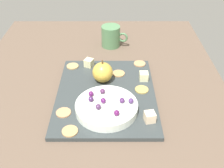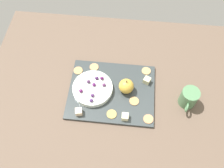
{
  "view_description": "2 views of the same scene",
  "coord_description": "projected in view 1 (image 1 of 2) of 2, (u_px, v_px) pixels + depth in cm",
  "views": [
    {
      "loc": [
        -64.72,
        -4.91,
        55.73
      ],
      "look_at": [
        0.91,
        -4.97,
        7.86
      ],
      "focal_mm": 43.08,
      "sensor_mm": 36.0,
      "label": 1
    },
    {
      "loc": [
        5.55,
        -55.21,
        99.87
      ],
      "look_at": [
        0.08,
        -2.03,
        9.43
      ],
      "focal_mm": 39.67,
      "sensor_mm": 36.0,
      "label": 2
    }
  ],
  "objects": [
    {
      "name": "grape_6",
      "position": [
        131.0,
        101.0,
        0.74
      ],
      "size": [
        1.64,
        1.48,
        1.43
      ],
      "primitive_type": "ellipsoid",
      "color": "#482C60",
      "rests_on": "serving_dish"
    },
    {
      "name": "grape_0",
      "position": [
        102.0,
        91.0,
        0.77
      ],
      "size": [
        1.64,
        1.48,
        1.4
      ],
      "primitive_type": "ellipsoid",
      "color": "#50264F",
      "rests_on": "serving_dish"
    },
    {
      "name": "grape_3",
      "position": [
        103.0,
        101.0,
        0.74
      ],
      "size": [
        1.64,
        1.48,
        1.48
      ],
      "primitive_type": "ellipsoid",
      "color": "#561D5B",
      "rests_on": "serving_dish"
    },
    {
      "name": "cracker_2",
      "position": [
        140.0,
        64.0,
        0.95
      ],
      "size": [
        4.14,
        4.14,
        0.4
      ],
      "primitive_type": "cylinder",
      "color": "tan",
      "rests_on": "platter"
    },
    {
      "name": "cracker_4",
      "position": [
        73.0,
        66.0,
        0.94
      ],
      "size": [
        4.14,
        4.14,
        0.4
      ],
      "primitive_type": "cylinder",
      "color": "tan",
      "rests_on": "platter"
    },
    {
      "name": "cracker_0",
      "position": [
        70.0,
        131.0,
        0.69
      ],
      "size": [
        4.14,
        4.14,
        0.4
      ],
      "primitive_type": "cylinder",
      "color": "tan",
      "rests_on": "platter"
    },
    {
      "name": "platter",
      "position": [
        106.0,
        94.0,
        0.83
      ],
      "size": [
        37.3,
        29.79,
        1.26
      ],
      "primitive_type": "cube",
      "color": "#333A3C",
      "rests_on": "table"
    },
    {
      "name": "cracker_1",
      "position": [
        64.0,
        113.0,
        0.74
      ],
      "size": [
        4.14,
        4.14,
        0.4
      ],
      "primitive_type": "cylinder",
      "color": "tan",
      "rests_on": "platter"
    },
    {
      "name": "grape_1",
      "position": [
        122.0,
        100.0,
        0.74
      ],
      "size": [
        1.64,
        1.48,
        1.37
      ],
      "primitive_type": "ellipsoid",
      "color": "#492658",
      "rests_on": "serving_dish"
    },
    {
      "name": "cracker_5",
      "position": [
        142.0,
        90.0,
        0.83
      ],
      "size": [
        4.14,
        4.14,
        0.4
      ],
      "primitive_type": "cylinder",
      "color": "tan",
      "rests_on": "platter"
    },
    {
      "name": "cheese_cube_2",
      "position": [
        150.0,
        117.0,
        0.71
      ],
      "size": [
        3.21,
        3.21,
        2.72
      ],
      "primitive_type": "cube",
      "rotation": [
        0.0,
        0.0,
        0.2
      ],
      "color": "beige",
      "rests_on": "platter"
    },
    {
      "name": "cheese_cube_1",
      "position": [
        89.0,
        63.0,
        0.93
      ],
      "size": [
        3.61,
        3.61,
        2.72
      ],
      "primitive_type": "cube",
      "rotation": [
        0.0,
        0.0,
        1.14
      ],
      "color": "beige",
      "rests_on": "platter"
    },
    {
      "name": "cheese_cube_0",
      "position": [
        144.0,
        76.0,
        0.87
      ],
      "size": [
        2.74,
        2.74,
        2.72
      ],
      "primitive_type": "cube",
      "rotation": [
        0.0,
        0.0,
        0.01
      ],
      "color": "beige",
      "rests_on": "platter"
    },
    {
      "name": "grape_2",
      "position": [
        91.0,
        94.0,
        0.76
      ],
      "size": [
        1.64,
        1.48,
        1.56
      ],
      "primitive_type": "ellipsoid",
      "color": "#561A55",
      "rests_on": "serving_dish"
    },
    {
      "name": "table",
      "position": [
        96.0,
        101.0,
        0.84
      ],
      "size": [
        114.94,
        83.9,
        4.06
      ],
      "primitive_type": "cube",
      "color": "brown",
      "rests_on": "ground"
    },
    {
      "name": "cup",
      "position": [
        111.0,
        36.0,
        1.07
      ],
      "size": [
        7.36,
        10.48,
        8.38
      ],
      "color": "#507D52",
      "rests_on": "table"
    },
    {
      "name": "apple_stem",
      "position": [
        102.0,
        62.0,
        0.83
      ],
      "size": [
        0.5,
        0.5,
        1.2
      ],
      "primitive_type": "cylinder",
      "color": "brown",
      "rests_on": "apple_whole"
    },
    {
      "name": "apple_whole",
      "position": [
        103.0,
        72.0,
        0.85
      ],
      "size": [
        6.52,
        6.52,
        6.52
      ],
      "primitive_type": "sphere",
      "color": "gold",
      "rests_on": "platter"
    },
    {
      "name": "grape_5",
      "position": [
        91.0,
        99.0,
        0.75
      ],
      "size": [
        1.64,
        1.48,
        1.43
      ],
      "primitive_type": "ellipsoid",
      "color": "#422251",
      "rests_on": "serving_dish"
    },
    {
      "name": "grape_7",
      "position": [
        117.0,
        113.0,
        0.7
      ],
      "size": [
        1.64,
        1.48,
        1.55
      ],
      "primitive_type": "ellipsoid",
      "color": "#581852",
      "rests_on": "serving_dish"
    },
    {
      "name": "cracker_3",
      "position": [
        119.0,
        73.0,
        0.9
      ],
      "size": [
        4.14,
        4.14,
        0.4
      ],
      "primitive_type": "cylinder",
      "color": "#A98252",
      "rests_on": "platter"
    },
    {
      "name": "grape_4",
      "position": [
        98.0,
        107.0,
        0.72
      ],
      "size": [
        1.64,
        1.48,
        1.5
      ],
      "primitive_type": "ellipsoid",
      "color": "#4A2B50",
      "rests_on": "serving_dish"
    },
    {
      "name": "serving_dish",
      "position": [
        107.0,
        107.0,
        0.75
      ],
      "size": [
        17.39,
        17.39,
        2.39
      ],
      "primitive_type": "cylinder",
      "color": "white",
      "rests_on": "platter"
    }
  ]
}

